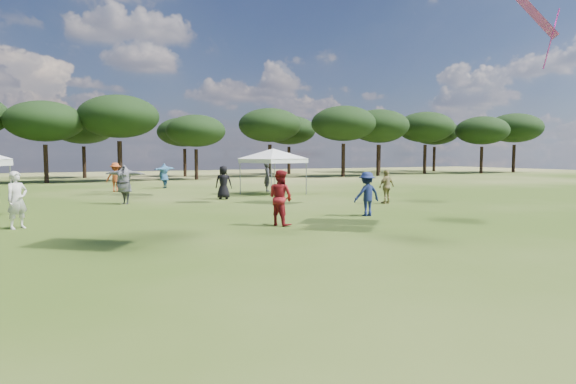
% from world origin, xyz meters
% --- Properties ---
extents(tree_line, '(108.78, 17.63, 7.77)m').
position_xyz_m(tree_line, '(2.39, 47.41, 5.42)').
color(tree_line, black).
rests_on(tree_line, ground).
extents(tent_right, '(5.79, 5.79, 3.04)m').
position_xyz_m(tent_right, '(9.76, 25.94, 2.62)').
color(tent_right, gray).
rests_on(tent_right, ground).
extents(festival_crowd, '(27.32, 21.32, 1.90)m').
position_xyz_m(festival_crowd, '(-0.00, 24.02, 0.91)').
color(festival_crowd, '#57575D').
rests_on(festival_crowd, ground).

